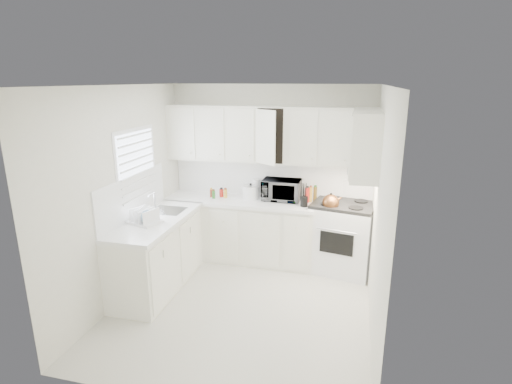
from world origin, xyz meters
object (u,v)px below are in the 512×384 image
(stove, at_px, (343,228))
(rice_cooker, at_px, (251,191))
(tea_kettle, at_px, (331,201))
(utensil_crock, at_px, (304,195))
(dish_rack, at_px, (144,215))
(microwave, at_px, (282,187))

(stove, xyz_separation_m, rice_cooker, (-1.37, 0.08, 0.42))
(rice_cooker, bearing_deg, stove, -15.89)
(tea_kettle, distance_m, rice_cooker, 1.21)
(utensil_crock, bearing_deg, rice_cooker, 167.15)
(rice_cooker, xyz_separation_m, dish_rack, (-1.01, -1.33, -0.01))
(tea_kettle, relative_size, rice_cooker, 1.19)
(stove, distance_m, microwave, 1.05)
(tea_kettle, bearing_deg, dish_rack, -172.94)
(stove, height_order, microwave, microwave)
(stove, distance_m, dish_rack, 2.71)
(rice_cooker, height_order, dish_rack, rice_cooker)
(tea_kettle, height_order, rice_cooker, tea_kettle)
(microwave, xyz_separation_m, dish_rack, (-1.47, -1.38, -0.08))
(rice_cooker, bearing_deg, microwave, -5.43)
(tea_kettle, height_order, utensil_crock, utensil_crock)
(utensil_crock, bearing_deg, microwave, 146.25)
(microwave, distance_m, utensil_crock, 0.44)
(stove, height_order, tea_kettle, stove)
(stove, bearing_deg, rice_cooker, -172.21)
(stove, xyz_separation_m, utensil_crock, (-0.55, -0.10, 0.48))
(tea_kettle, distance_m, microwave, 0.79)
(stove, relative_size, utensil_crock, 3.76)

